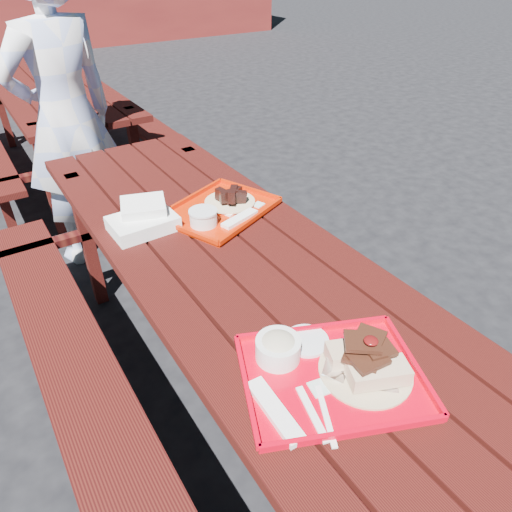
# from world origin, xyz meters

# --- Properties ---
(ground) EXTENTS (60.00, 60.00, 0.00)m
(ground) POSITION_xyz_m (0.00, 0.00, 0.00)
(ground) COLOR black
(ground) RESTS_ON ground
(picnic_table_near) EXTENTS (1.41, 2.40, 0.75)m
(picnic_table_near) POSITION_xyz_m (-0.00, 0.00, 0.56)
(picnic_table_near) COLOR #3B100B
(picnic_table_near) RESTS_ON ground
(picnic_table_far) EXTENTS (1.41, 2.40, 0.75)m
(picnic_table_far) POSITION_xyz_m (-0.00, 2.80, 0.56)
(picnic_table_far) COLOR #3B100B
(picnic_table_far) RESTS_ON ground
(near_tray) EXTENTS (0.53, 0.48, 0.14)m
(near_tray) POSITION_xyz_m (-0.08, -0.60, 0.78)
(near_tray) COLOR red
(near_tray) RESTS_ON picnic_table_near
(far_tray) EXTENTS (0.51, 0.46, 0.07)m
(far_tray) POSITION_xyz_m (0.10, 0.26, 0.77)
(far_tray) COLOR #BE2003
(far_tray) RESTS_ON picnic_table_near
(white_cloth) EXTENTS (0.24, 0.21, 0.10)m
(white_cloth) POSITION_xyz_m (-0.19, 0.32, 0.79)
(white_cloth) COLOR white
(white_cloth) RESTS_ON picnic_table_near
(person) EXTENTS (0.71, 0.58, 1.70)m
(person) POSITION_xyz_m (-0.17, 1.48, 0.85)
(person) COLOR #AEBEF2
(person) RESTS_ON ground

